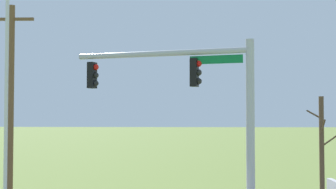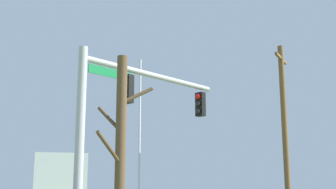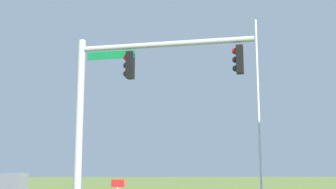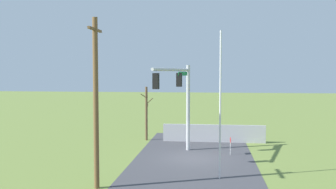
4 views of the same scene
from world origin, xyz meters
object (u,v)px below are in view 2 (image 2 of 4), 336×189
at_px(distant_building, 59,179).
at_px(flagpole, 139,144).
at_px(signal_mast, 123,115).
at_px(utility_pole, 285,133).
at_px(bare_tree, 120,173).

bearing_deg(distant_building, flagpole, -177.28).
height_order(signal_mast, flagpole, flagpole).
bearing_deg(utility_pole, flagpole, -68.94).
xyz_separation_m(flagpole, distant_building, (-27.54, -28.40, -1.04)).
relative_size(flagpole, utility_pole, 0.95).
xyz_separation_m(signal_mast, flagpole, (-5.53, -2.65, -0.38)).
bearing_deg(flagpole, distant_building, -134.12).
distance_m(bare_tree, distant_building, 51.44).
bearing_deg(signal_mast, distant_building, -136.81).
relative_size(flagpole, distant_building, 0.77).
height_order(bare_tree, distant_building, distant_building).
bearing_deg(distant_building, signal_mast, -179.97).
height_order(flagpole, utility_pole, utility_pole).
relative_size(utility_pole, distant_building, 0.81).
distance_m(signal_mast, distant_building, 45.39).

